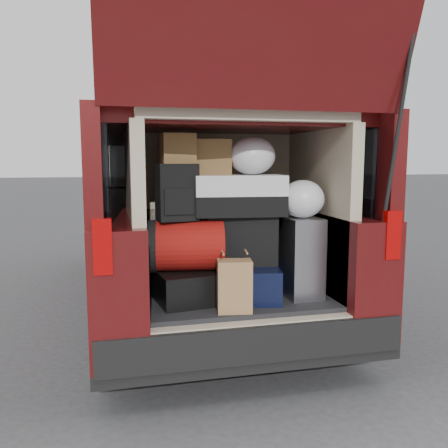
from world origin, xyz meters
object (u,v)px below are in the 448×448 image
at_px(silver_roller, 299,256).
at_px(backpack, 177,192).
at_px(black_hardshell, 183,284).
at_px(kraft_bag, 235,286).
at_px(twotone_duffel, 239,195).
at_px(navy_hardshell, 247,281).
at_px(black_soft_case, 241,239).
at_px(red_duffel, 184,245).

xyz_separation_m(silver_roller, backpack, (-0.83, 0.03, 0.45)).
relative_size(black_hardshell, kraft_bag, 1.60).
distance_m(backpack, twotone_duffel, 0.42).
height_order(navy_hardshell, silver_roller, silver_roller).
height_order(silver_roller, twotone_duffel, twotone_duffel).
bearing_deg(kraft_bag, backpack, 145.84).
distance_m(navy_hardshell, silver_roller, 0.40).
bearing_deg(backpack, kraft_bag, -51.26).
bearing_deg(black_hardshell, kraft_bag, -60.25).
bearing_deg(black_soft_case, navy_hardshell, -61.54).
bearing_deg(backpack, red_duffel, 10.58).
bearing_deg(black_soft_case, red_duffel, -163.04).
bearing_deg(silver_roller, twotone_duffel, 168.27).
xyz_separation_m(red_duffel, backpack, (-0.04, -0.01, 0.35)).
bearing_deg(kraft_bag, black_hardshell, 137.47).
xyz_separation_m(black_hardshell, black_soft_case, (0.40, 0.02, 0.29)).
relative_size(black_hardshell, navy_hardshell, 1.01).
bearing_deg(kraft_bag, silver_roller, 34.78).
height_order(black_soft_case, backpack, backpack).
bearing_deg(twotone_duffel, silver_roller, -4.50).
xyz_separation_m(navy_hardshell, black_soft_case, (-0.02, 0.07, 0.28)).
bearing_deg(black_hardshell, navy_hardshell, -14.16).
relative_size(black_soft_case, backpack, 1.29).
xyz_separation_m(navy_hardshell, red_duffel, (-0.43, 0.01, 0.26)).
relative_size(red_duffel, twotone_duffel, 0.86).
relative_size(black_hardshell, backpack, 1.42).
bearing_deg(black_soft_case, backpack, -161.97).
height_order(navy_hardshell, black_soft_case, black_soft_case).
relative_size(kraft_bag, red_duffel, 0.63).
relative_size(black_hardshell, black_soft_case, 1.11).
distance_m(black_soft_case, twotone_duffel, 0.30).
xyz_separation_m(black_soft_case, twotone_duffel, (-0.03, -0.03, 0.30)).
xyz_separation_m(silver_roller, black_soft_case, (-0.39, 0.11, 0.12)).
relative_size(silver_roller, red_duffel, 1.06).
relative_size(navy_hardshell, red_duffel, 1.00).
height_order(kraft_bag, backpack, backpack).
bearing_deg(silver_roller, black_hardshell, 172.25).
xyz_separation_m(navy_hardshell, kraft_bag, (-0.16, -0.29, 0.05)).
distance_m(kraft_bag, twotone_duffel, 0.63).
xyz_separation_m(kraft_bag, black_soft_case, (0.14, 0.36, 0.23)).
relative_size(navy_hardshell, silver_roller, 0.94).
relative_size(silver_roller, black_soft_case, 1.16).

